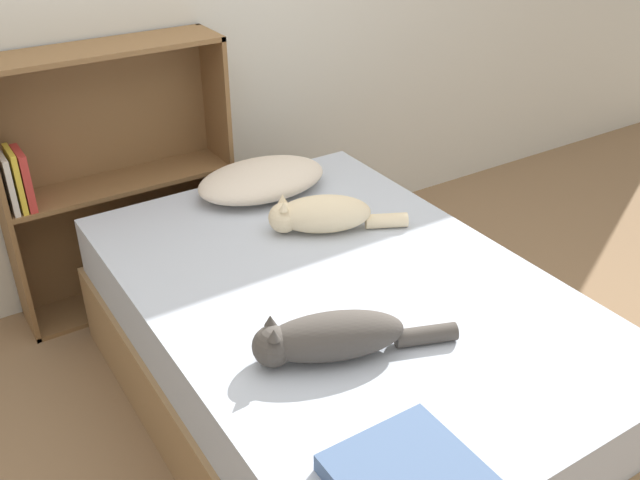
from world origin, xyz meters
TOP-DOWN VIEW (x-y plane):
  - ground_plane at (0.00, 0.00)m, footprint 8.00×8.00m
  - wall_back at (0.00, 1.31)m, footprint 8.00×0.06m
  - bed at (0.00, 0.00)m, footprint 1.28×1.91m
  - pillow at (0.10, 0.75)m, footprint 0.55×0.36m
  - cat_light at (0.13, 0.35)m, footprint 0.49×0.31m
  - cat_dark at (-0.24, -0.28)m, footprint 0.58×0.30m
  - bookshelf at (-0.39, 1.19)m, footprint 0.96×0.26m
  - blanket_fold at (-0.34, -0.76)m, footprint 0.32×0.30m

SIDE VIEW (x-z plane):
  - ground_plane at x=0.00m, z-range 0.00..0.00m
  - bed at x=0.00m, z-range 0.00..0.56m
  - bookshelf at x=-0.39m, z-range 0.01..1.15m
  - blanket_fold at x=-0.34m, z-range 0.57..0.62m
  - pillow at x=0.10m, z-range 0.57..0.68m
  - cat_dark at x=-0.24m, z-range 0.56..0.70m
  - cat_light at x=0.13m, z-range 0.56..0.71m
  - wall_back at x=0.00m, z-range 0.00..2.50m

